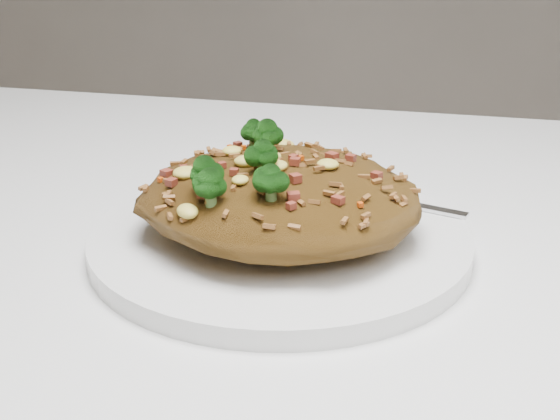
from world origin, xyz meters
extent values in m
cube|color=white|center=(0.00, 0.00, 0.73)|extent=(1.20, 0.80, 0.04)
cylinder|color=white|center=(0.00, 0.03, 0.76)|extent=(0.26, 0.26, 0.01)
ellipsoid|color=brown|center=(0.00, 0.03, 0.79)|extent=(0.19, 0.17, 0.05)
ellipsoid|color=#0C3E08|center=(-0.01, 0.01, 0.82)|extent=(0.02, 0.02, 0.02)
ellipsoid|color=#0C3E08|center=(-0.03, 0.08, 0.82)|extent=(0.02, 0.02, 0.02)
ellipsoid|color=#0C3E08|center=(0.01, -0.02, 0.82)|extent=(0.02, 0.02, 0.02)
ellipsoid|color=#0C3E08|center=(-0.04, -0.02, 0.82)|extent=(0.02, 0.02, 0.02)
ellipsoid|color=#0C3E08|center=(-0.03, -0.03, 0.82)|extent=(0.02, 0.02, 0.02)
ellipsoid|color=#0C3E08|center=(-0.02, 0.06, 0.82)|extent=(0.02, 0.02, 0.02)
cube|color=silver|center=(0.09, 0.09, 0.77)|extent=(0.10, 0.04, 0.00)
cube|color=silver|center=(0.00, 0.11, 0.77)|extent=(0.04, 0.03, 0.00)
camera|label=1|loc=(0.11, -0.45, 0.98)|focal=50.00mm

